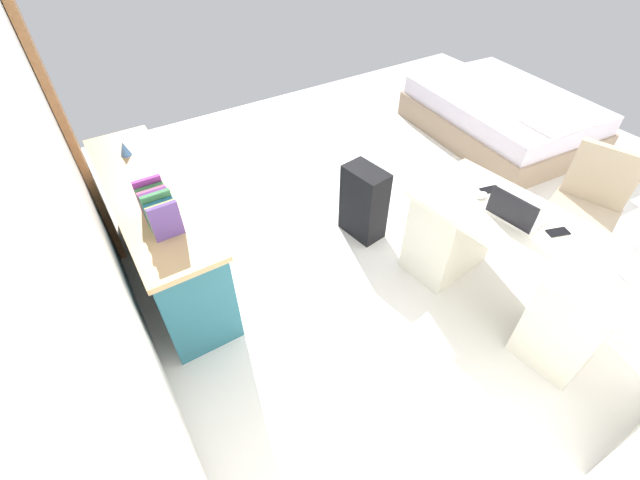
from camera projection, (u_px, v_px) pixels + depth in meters
ground_plane at (435, 222)px, 3.77m from camera, size 6.09×6.09×0.00m
wall_back at (65, 191)px, 1.85m from camera, size 4.03×0.10×2.70m
door_wooden at (64, 121)px, 3.02m from camera, size 0.88×0.05×2.04m
desk at (510, 264)px, 2.87m from camera, size 1.51×0.82×0.73m
office_chair at (579, 217)px, 3.17m from camera, size 0.58×0.58×0.94m
credenza at (160, 232)px, 3.09m from camera, size 1.80×0.48×0.78m
bed at (501, 116)px, 4.73m from camera, size 2.01×1.56×0.58m
suitcase_black at (364, 203)px, 3.46m from camera, size 0.39×0.27×0.63m
laptop at (514, 213)px, 2.64m from camera, size 0.33×0.26×0.21m
computer_mouse at (482, 195)px, 2.83m from camera, size 0.07×0.11×0.03m
cell_phone_near_laptop at (558, 232)px, 2.57m from camera, size 0.11×0.15×0.01m
cell_phone_by_mouse at (490, 189)px, 2.89m from camera, size 0.10×0.15×0.01m
desk_lamp at (634, 238)px, 2.16m from camera, size 0.16×0.11×0.34m
book_row at (159, 208)px, 2.51m from camera, size 0.35×0.17×0.24m
figurine_small at (124, 149)px, 3.10m from camera, size 0.08×0.08×0.11m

